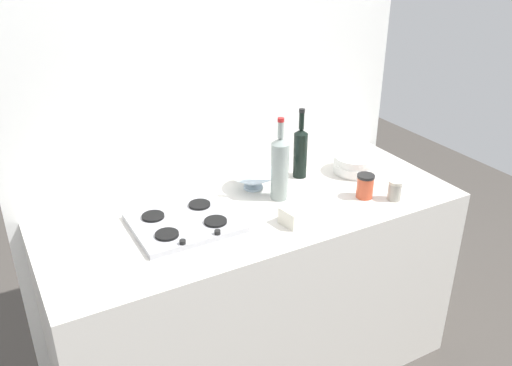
# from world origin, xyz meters

# --- Properties ---
(ground_plane) EXTENTS (6.00, 6.00, 0.00)m
(ground_plane) POSITION_xyz_m (0.00, 0.00, 0.00)
(ground_plane) COLOR #47423D
(ground_plane) RESTS_ON ground
(counter_block) EXTENTS (1.80, 0.70, 0.90)m
(counter_block) POSITION_xyz_m (0.00, 0.00, 0.45)
(counter_block) COLOR silver
(counter_block) RESTS_ON ground
(backsplash_panel) EXTENTS (1.90, 0.06, 2.11)m
(backsplash_panel) POSITION_xyz_m (0.00, 0.38, 1.05)
(backsplash_panel) COLOR white
(backsplash_panel) RESTS_ON ground
(stovetop_hob) EXTENTS (0.41, 0.35, 0.04)m
(stovetop_hob) POSITION_xyz_m (-0.32, 0.02, 0.91)
(stovetop_hob) COLOR #B2B2B7
(stovetop_hob) RESTS_ON counter_block
(plate_stack) EXTENTS (0.22, 0.22, 0.08)m
(plate_stack) POSITION_xyz_m (0.60, 0.09, 0.94)
(plate_stack) COLOR white
(plate_stack) RESTS_ON counter_block
(wine_bottle_leftmost) EXTENTS (0.06, 0.06, 0.33)m
(wine_bottle_leftmost) POSITION_xyz_m (0.33, 0.18, 1.03)
(wine_bottle_leftmost) COLOR black
(wine_bottle_leftmost) RESTS_ON counter_block
(wine_bottle_mid_left) EXTENTS (0.08, 0.08, 0.37)m
(wine_bottle_mid_left) POSITION_xyz_m (0.14, 0.03, 1.05)
(wine_bottle_mid_left) COLOR gray
(wine_bottle_mid_left) RESTS_ON counter_block
(mixing_bowl) EXTENTS (0.19, 0.19, 0.07)m
(mixing_bowl) POSITION_xyz_m (0.08, 0.17, 0.94)
(mixing_bowl) COLOR silver
(mixing_bowl) RESTS_ON counter_block
(butter_dish) EXTENTS (0.17, 0.12, 0.07)m
(butter_dish) POSITION_xyz_m (0.10, -0.18, 0.93)
(butter_dish) COLOR silver
(butter_dish) RESTS_ON counter_block
(condiment_jar_front) EXTENTS (0.08, 0.08, 0.11)m
(condiment_jar_front) POSITION_xyz_m (0.47, -0.14, 0.95)
(condiment_jar_front) COLOR #C64C2D
(condiment_jar_front) RESTS_ON counter_block
(condiment_jar_rear) EXTENTS (0.06, 0.06, 0.09)m
(condiment_jar_rear) POSITION_xyz_m (0.57, -0.22, 0.95)
(condiment_jar_rear) COLOR #9E998C
(condiment_jar_rear) RESTS_ON counter_block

